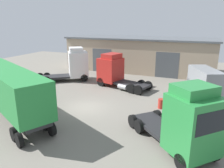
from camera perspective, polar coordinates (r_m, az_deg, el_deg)
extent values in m
plane|color=slate|center=(20.41, -6.68, -6.15)|extent=(60.00, 60.00, 0.00)
cube|color=tan|center=(35.77, 7.23, 7.64)|extent=(22.61, 7.45, 4.99)
cube|color=#565B60|center=(35.49, 7.39, 11.83)|extent=(23.11, 7.95, 0.25)
cube|color=#4C5156|center=(34.16, -2.61, 6.17)|extent=(3.20, 0.08, 3.60)
cube|color=#4C5156|center=(31.31, 14.16, 4.78)|extent=(3.20, 0.08, 3.60)
cube|color=silver|center=(29.62, -8.85, 5.14)|extent=(3.43, 3.44, 3.31)
cube|color=silver|center=(29.30, -9.40, 8.83)|extent=(2.61, 2.69, 0.60)
cube|color=black|center=(29.65, -6.64, 6.53)|extent=(1.34, 1.71, 1.19)
cube|color=#232326|center=(29.80, -15.19, 1.80)|extent=(4.68, 4.24, 0.24)
cylinder|color=#B2B2B7|center=(30.81, -14.06, 2.02)|extent=(1.21, 1.11, 0.56)
cylinder|color=black|center=(31.10, -7.84, 2.58)|extent=(0.97, 0.84, 0.99)
cylinder|color=black|center=(28.98, -7.29, 1.60)|extent=(0.97, 0.84, 0.99)
cylinder|color=black|center=(30.92, -16.63, 1.97)|extent=(0.97, 0.84, 0.99)
cylinder|color=black|center=(28.78, -16.72, 0.94)|extent=(0.97, 0.84, 0.99)
cylinder|color=black|center=(30.96, -18.29, 1.85)|extent=(0.97, 0.84, 0.99)
cylinder|color=black|center=(28.84, -18.50, 0.81)|extent=(0.97, 0.84, 0.99)
cube|color=#28843D|center=(19.45, -25.55, -0.35)|extent=(11.73, 7.50, 2.72)
cube|color=#232326|center=(19.89, -25.04, -4.44)|extent=(11.40, 6.83, 0.24)
cube|color=#232326|center=(23.71, -25.60, -3.05)|extent=(0.21, 0.21, 1.11)
cylinder|color=black|center=(16.23, -24.21, -11.82)|extent=(1.00, 0.70, 0.97)
cylinder|color=black|center=(16.85, -17.00, -9.98)|extent=(1.00, 0.70, 0.97)
cylinder|color=black|center=(15.37, -23.05, -13.29)|extent=(1.00, 0.70, 0.97)
cylinder|color=black|center=(16.03, -15.49, -11.27)|extent=(1.00, 0.70, 0.97)
cube|color=#28843D|center=(13.07, 20.43, -9.98)|extent=(3.46, 3.47, 3.37)
cube|color=#28843D|center=(12.50, 20.68, -1.51)|extent=(2.66, 2.68, 0.60)
cube|color=black|center=(12.08, 24.60, -9.13)|extent=(1.51, 1.58, 1.21)
cube|color=#232326|center=(15.95, 11.72, -10.62)|extent=(4.35, 4.27, 0.24)
cylinder|color=#B2B2B7|center=(16.17, 15.88, -11.21)|extent=(1.18, 1.16, 0.56)
cylinder|color=black|center=(14.24, 24.80, -15.95)|extent=(0.92, 0.89, 0.98)
cylinder|color=black|center=(12.85, 17.86, -18.87)|extent=(0.92, 0.89, 0.98)
cylinder|color=black|center=(17.07, 13.49, -9.33)|extent=(0.92, 0.89, 0.98)
cylinder|color=black|center=(15.94, 7.04, -10.91)|extent=(0.92, 0.89, 0.98)
cylinder|color=black|center=(17.72, 11.74, -8.24)|extent=(0.92, 0.89, 0.98)
cylinder|color=black|center=(16.63, 5.44, -9.64)|extent=(0.92, 0.89, 0.98)
cube|color=red|center=(26.84, -0.40, 3.77)|extent=(3.00, 3.07, 2.85)
cube|color=red|center=(26.41, -0.07, 7.32)|extent=(2.20, 2.49, 0.60)
cube|color=black|center=(27.47, -2.30, 5.25)|extent=(0.66, 2.04, 1.03)
cube|color=#232326|center=(25.33, 5.23, -0.11)|extent=(4.40, 3.04, 0.24)
cylinder|color=#B2B2B7|center=(24.91, 2.79, -0.74)|extent=(1.21, 0.84, 0.56)
cylinder|color=black|center=(26.75, -2.88, 0.56)|extent=(1.10, 0.58, 1.06)
cylinder|color=black|center=(28.38, 0.07, 1.49)|extent=(1.10, 0.58, 1.06)
cylinder|color=black|center=(24.16, 4.95, -1.20)|extent=(1.10, 0.58, 1.06)
cylinder|color=black|center=(25.95, 7.67, -0.06)|extent=(1.10, 0.58, 1.06)
cylinder|color=black|center=(23.70, 6.75, -1.60)|extent=(1.10, 0.58, 1.06)
cylinder|color=black|center=(25.52, 9.39, -0.42)|extent=(1.10, 0.58, 1.06)
cube|color=gray|center=(25.50, 23.08, 0.94)|extent=(3.82, 5.38, 2.45)
cube|color=gray|center=(27.60, 21.17, 0.56)|extent=(2.19, 1.62, 0.90)
cube|color=black|center=(26.95, 21.74, 2.93)|extent=(1.57, 0.74, 0.88)
cylinder|color=black|center=(27.00, 19.74, -0.62)|extent=(0.56, 0.78, 0.72)
cylinder|color=black|center=(27.65, 23.04, -0.59)|extent=(0.56, 0.78, 0.72)
cylinder|color=black|center=(24.01, 22.49, -2.94)|extent=(0.56, 0.78, 0.72)
cylinder|color=black|center=(24.73, 26.11, -2.84)|extent=(0.56, 0.78, 0.72)
cone|color=#423D38|center=(20.57, 25.67, -4.82)|extent=(4.06, 4.06, 1.82)
cylinder|color=#B22D23|center=(20.49, 12.73, -5.04)|extent=(0.58, 0.58, 0.88)
cube|color=black|center=(19.04, 16.02, -8.33)|extent=(0.40, 0.40, 0.04)
cone|color=orange|center=(18.94, 16.08, -7.62)|extent=(0.36, 0.36, 0.55)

